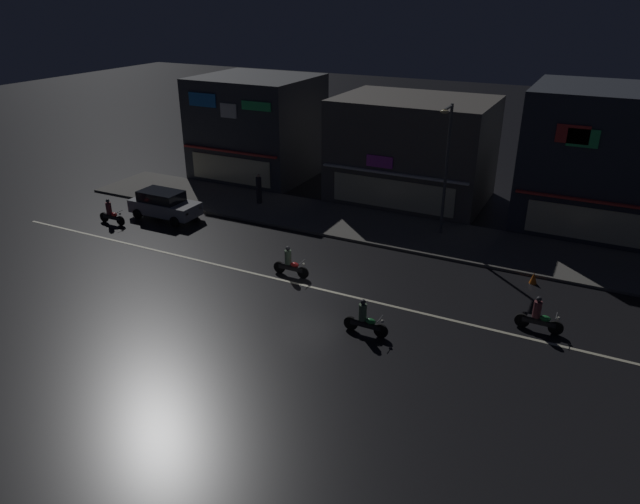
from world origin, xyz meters
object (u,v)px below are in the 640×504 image
Objects in this scene: parked_car_near_kerb at (164,204)px; pedestrian_on_sidewalk at (259,190)px; motorcycle_following at (365,320)px; motorcycle_opposite_lane at (111,214)px; motorcycle_trailing_far at (290,263)px; motorcycle_lead at (539,317)px; streetlamp_west at (446,160)px; traffic_cone at (534,278)px.

pedestrian_on_sidewalk is at bearing -130.73° from parked_car_near_kerb.
motorcycle_opposite_lane is at bearing -13.36° from motorcycle_following.
motorcycle_following and motorcycle_trailing_far have the same top height.
motorcycle_lead is 1.00× the size of motorcycle_following.
motorcycle_following is at bearing -89.27° from streetlamp_west.
motorcycle_trailing_far is at bearing -122.29° from streetlamp_west.
streetlamp_west is 11.84m from motorcycle_following.
motorcycle_opposite_lane is (-6.05, -6.72, -0.41)m from pedestrian_on_sidewalk.
motorcycle_following is 1.00× the size of motorcycle_opposite_lane.
motorcycle_lead is (22.01, -3.26, -0.24)m from parked_car_near_kerb.
motorcycle_trailing_far is at bearing 147.53° from pedestrian_on_sidewalk.
motorcycle_following is 6.12m from motorcycle_trailing_far.
motorcycle_trailing_far is at bearing 162.16° from parked_car_near_kerb.
parked_car_near_kerb is at bearing 166.63° from motorcycle_lead.
streetlamp_west is 12.28m from pedestrian_on_sidewalk.
motorcycle_lead and motorcycle_trailing_far have the same top height.
motorcycle_following is 1.00× the size of motorcycle_trailing_far.
motorcycle_lead is 1.00× the size of motorcycle_trailing_far.
motorcycle_lead is 11.38m from motorcycle_trailing_far.
motorcycle_following and motorcycle_opposite_lane have the same top height.
streetlamp_west is 3.72× the size of pedestrian_on_sidewalk.
traffic_cone is (5.42, 7.62, -0.36)m from motorcycle_following.
streetlamp_west is 3.78× the size of motorcycle_trailing_far.
parked_car_near_kerb is 2.26× the size of motorcycle_trailing_far.
pedestrian_on_sidewalk is 17.75m from traffic_cone.
motorcycle_trailing_far is 11.53m from traffic_cone.
motorcycle_opposite_lane is (-2.16, -2.20, -0.24)m from parked_car_near_kerb.
motorcycle_following is at bearing 157.35° from parked_car_near_kerb.
parked_car_near_kerb is 2.26× the size of motorcycle_following.
motorcycle_lead and motorcycle_following have the same top height.
pedestrian_on_sidewalk is 16.34m from motorcycle_following.
motorcycle_following is at bearing -156.40° from motorcycle_lead.
streetlamp_west is 10.21m from motorcycle_trailing_far.
motorcycle_opposite_lane is at bearing -159.12° from streetlamp_west.
traffic_cone is (17.38, -3.52, -0.76)m from pedestrian_on_sidewalk.
traffic_cone is (-0.74, 4.26, -0.36)m from motorcycle_lead.
pedestrian_on_sidewalk is 1.01× the size of motorcycle_opposite_lane.
traffic_cone is (23.43, 3.20, -0.36)m from motorcycle_opposite_lane.
traffic_cone is at bearing -177.31° from parked_car_near_kerb.
traffic_cone is (10.64, 4.42, -0.36)m from motorcycle_trailing_far.
motorcycle_lead is at bearing -151.05° from motorcycle_following.
pedestrian_on_sidewalk is 1.01× the size of motorcycle_lead.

